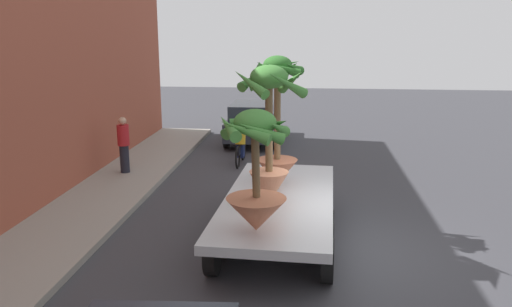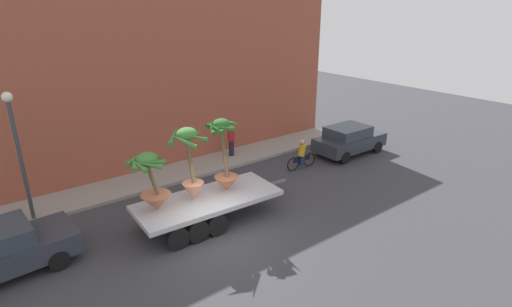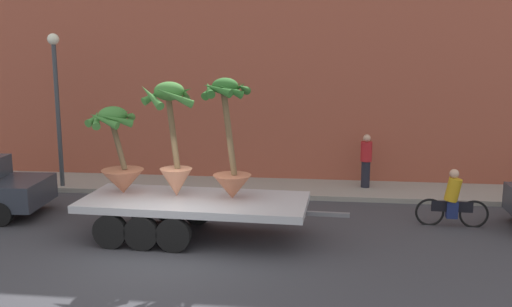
{
  "view_description": "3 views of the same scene",
  "coord_description": "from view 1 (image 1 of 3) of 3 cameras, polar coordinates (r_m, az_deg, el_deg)",
  "views": [
    {
      "loc": [
        -9.91,
        0.74,
        4.41
      ],
      "look_at": [
        1.47,
        1.92,
        1.65
      ],
      "focal_mm": 36.15,
      "sensor_mm": 36.0,
      "label": 1
    },
    {
      "loc": [
        -6.27,
        -10.36,
        7.74
      ],
      "look_at": [
        3.05,
        1.84,
        1.98
      ],
      "focal_mm": 28.01,
      "sensor_mm": 36.0,
      "label": 2
    },
    {
      "loc": [
        3.49,
        -11.73,
        4.62
      ],
      "look_at": [
        1.8,
        2.06,
        1.98
      ],
      "focal_mm": 40.06,
      "sensor_mm": 36.0,
      "label": 3
    }
  ],
  "objects": [
    {
      "name": "ground_plane",
      "position": [
        10.87,
        9.46,
        -10.56
      ],
      "size": [
        60.0,
        60.0,
        0.0
      ],
      "primitive_type": "plane",
      "color": "#38383D"
    },
    {
      "name": "sidewalk",
      "position": [
        12.07,
        -21.16,
        -8.44
      ],
      "size": [
        24.0,
        2.2,
        0.15
      ],
      "primitive_type": "cube",
      "color": "gray",
      "rests_on": "ground"
    },
    {
      "name": "flatbed_trailer",
      "position": [
        10.71,
        2.43,
        -6.41
      ],
      "size": [
        6.46,
        2.47,
        0.98
      ],
      "color": "#B7BABF",
      "rests_on": "ground"
    },
    {
      "name": "potted_palm_rear",
      "position": [
        8.74,
        -0.06,
        -2.86
      ],
      "size": [
        1.37,
        1.32,
        2.17
      ],
      "color": "#B26647",
      "rests_on": "flatbed_trailer"
    },
    {
      "name": "potted_palm_middle",
      "position": [
        10.0,
        1.47,
        1.97
      ],
      "size": [
        1.45,
        1.5,
        2.79
      ],
      "color": "tan",
      "rests_on": "flatbed_trailer"
    },
    {
      "name": "potted_palm_front",
      "position": [
        11.38,
        2.36,
        2.72
      ],
      "size": [
        1.19,
        1.14,
        2.9
      ],
      "color": "#B26647",
      "rests_on": "flatbed_trailer"
    },
    {
      "name": "cyclist",
      "position": [
        17.27,
        -1.72,
        1.05
      ],
      "size": [
        1.84,
        0.36,
        1.54
      ],
      "color": "black",
      "rests_on": "ground"
    },
    {
      "name": "parked_car",
      "position": [
        20.64,
        -0.32,
        3.57
      ],
      "size": [
        4.12,
        1.95,
        1.58
      ],
      "color": "#2D333D",
      "rests_on": "ground"
    },
    {
      "name": "pedestrian_near_gate",
      "position": [
        16.09,
        -14.43,
        1.05
      ],
      "size": [
        0.36,
        0.36,
        1.71
      ],
      "color": "black",
      "rests_on": "sidewalk"
    }
  ]
}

